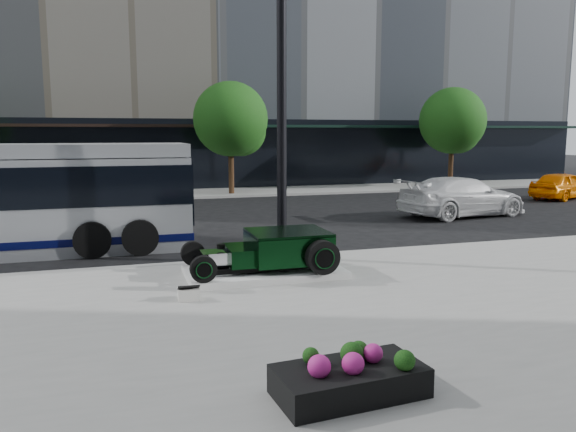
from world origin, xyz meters
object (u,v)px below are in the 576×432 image
object	(u,v)px
flower_planter	(350,378)
white_sedan	(462,197)
lamppost	(282,110)
yellow_taxi	(562,185)
hot_rod	(279,248)

from	to	relation	value
flower_planter	white_sedan	bearing A→B (deg)	51.34
lamppost	yellow_taxi	xyz separation A→B (m)	(17.02, 8.96, -3.09)
hot_rod	white_sedan	xyz separation A→B (m)	(9.49, 7.06, 0.07)
white_sedan	yellow_taxi	size ratio (longest dim) A/B	1.34
hot_rod	yellow_taxi	world-z (taller)	yellow_taxi
white_sedan	yellow_taxi	bearing A→B (deg)	-74.53
hot_rod	flower_planter	world-z (taller)	hot_rod
hot_rod	yellow_taxi	size ratio (longest dim) A/B	0.82
lamppost	flower_planter	size ratio (longest dim) A/B	4.28
hot_rod	white_sedan	distance (m)	11.83
hot_rod	flower_planter	size ratio (longest dim) A/B	1.75
flower_planter	white_sedan	xyz separation A→B (m)	(10.31, 12.89, 0.44)
lamppost	yellow_taxi	bearing A→B (deg)	27.77
flower_planter	hot_rod	bearing A→B (deg)	82.04
lamppost	flower_planter	distance (m)	8.31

